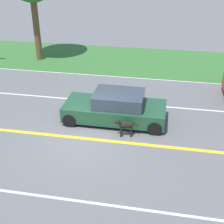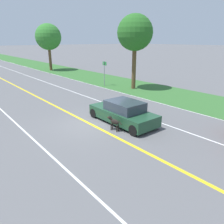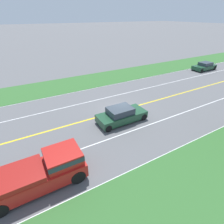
% 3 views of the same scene
% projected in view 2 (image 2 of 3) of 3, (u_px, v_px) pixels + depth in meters
% --- Properties ---
extents(ground_plane, '(400.00, 400.00, 0.00)m').
position_uv_depth(ground_plane, '(91.00, 124.00, 13.27)').
color(ground_plane, '#5B5B5E').
extents(centre_divider_line, '(0.18, 160.00, 0.01)m').
position_uv_depth(centre_divider_line, '(91.00, 124.00, 13.27)').
color(centre_divider_line, yellow).
rests_on(centre_divider_line, ground).
extents(lane_edge_line_right, '(0.14, 160.00, 0.01)m').
position_uv_depth(lane_edge_line_right, '(164.00, 104.00, 17.46)').
color(lane_edge_line_right, white).
rests_on(lane_edge_line_right, ground).
extents(lane_dash_same_dir, '(0.10, 160.00, 0.01)m').
position_uv_depth(lane_dash_same_dir, '(133.00, 113.00, 15.37)').
color(lane_dash_same_dir, white).
rests_on(lane_dash_same_dir, ground).
extents(lane_dash_oncoming, '(0.10, 160.00, 0.01)m').
position_uv_depth(lane_dash_oncoming, '(34.00, 140.00, 11.17)').
color(lane_dash_oncoming, white).
rests_on(lane_dash_oncoming, ground).
extents(grass_verge_right, '(6.00, 160.00, 0.03)m').
position_uv_depth(grass_verge_right, '(185.00, 98.00, 19.26)').
color(grass_verge_right, '#33662D').
rests_on(grass_verge_right, ground).
extents(ego_car, '(1.94, 4.52, 1.40)m').
position_uv_depth(ego_car, '(123.00, 113.00, 13.37)').
color(ego_car, '#1E472D').
rests_on(ego_car, ground).
extents(dog, '(0.33, 1.04, 0.82)m').
position_uv_depth(dog, '(114.00, 122.00, 12.25)').
color(dog, black).
rests_on(dog, ground).
extents(roadside_tree_right_near, '(3.49, 3.49, 7.31)m').
position_uv_depth(roadside_tree_right_near, '(135.00, 33.00, 21.21)').
color(roadside_tree_right_near, brown).
rests_on(roadside_tree_right_near, ground).
extents(roadside_tree_right_far, '(4.09, 4.09, 7.36)m').
position_uv_depth(roadside_tree_right_far, '(48.00, 37.00, 34.80)').
color(roadside_tree_right_far, brown).
rests_on(roadside_tree_right_far, ground).
extents(street_sign, '(0.11, 0.64, 2.69)m').
position_uv_depth(street_sign, '(104.00, 71.00, 23.85)').
color(street_sign, gray).
rests_on(street_sign, ground).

